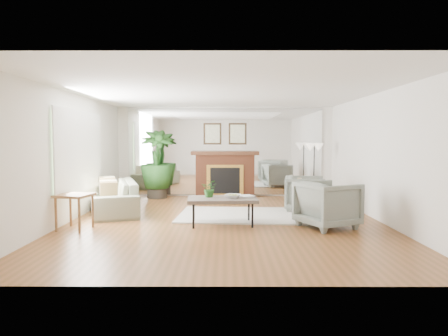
{
  "coord_description": "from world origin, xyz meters",
  "views": [
    {
      "loc": [
        0.0,
        -7.7,
        1.58
      ],
      "look_at": [
        -0.02,
        0.6,
        0.99
      ],
      "focal_mm": 32.0,
      "sensor_mm": 36.0,
      "label": 1
    }
  ],
  "objects_px": {
    "coffee_table": "(222,200)",
    "armchair_front": "(328,204)",
    "side_table": "(74,200)",
    "potted_ficus": "(157,162)",
    "floor_lamp": "(314,152)",
    "armchair_back": "(305,193)",
    "fireplace": "(225,173)",
    "sofa": "(114,196)"
  },
  "relations": [
    {
      "from": "coffee_table",
      "to": "armchair_front",
      "type": "bearing_deg",
      "value": -6.5
    },
    {
      "from": "coffee_table",
      "to": "armchair_back",
      "type": "height_order",
      "value": "armchair_back"
    },
    {
      "from": "side_table",
      "to": "potted_ficus",
      "type": "xyz_separation_m",
      "value": [
        0.8,
        3.85,
        0.46
      ]
    },
    {
      "from": "sofa",
      "to": "potted_ficus",
      "type": "height_order",
      "value": "potted_ficus"
    },
    {
      "from": "floor_lamp",
      "to": "armchair_back",
      "type": "bearing_deg",
      "value": -109.08
    },
    {
      "from": "fireplace",
      "to": "armchair_back",
      "type": "xyz_separation_m",
      "value": [
        1.77,
        -2.14,
        -0.27
      ]
    },
    {
      "from": "armchair_back",
      "to": "potted_ficus",
      "type": "xyz_separation_m",
      "value": [
        -3.63,
        1.98,
        0.6
      ]
    },
    {
      "from": "armchair_front",
      "to": "side_table",
      "type": "bearing_deg",
      "value": 66.35
    },
    {
      "from": "sofa",
      "to": "armchair_front",
      "type": "height_order",
      "value": "armchair_front"
    },
    {
      "from": "coffee_table",
      "to": "potted_ficus",
      "type": "height_order",
      "value": "potted_ficus"
    },
    {
      "from": "armchair_front",
      "to": "coffee_table",
      "type": "bearing_deg",
      "value": 57.77
    },
    {
      "from": "armchair_front",
      "to": "side_table",
      "type": "relative_size",
      "value": 1.43
    },
    {
      "from": "armchair_back",
      "to": "sofa",
      "type": "bearing_deg",
      "value": 102.03
    },
    {
      "from": "coffee_table",
      "to": "potted_ficus",
      "type": "bearing_deg",
      "value": 117.38
    },
    {
      "from": "armchair_front",
      "to": "potted_ficus",
      "type": "xyz_separation_m",
      "value": [
        -3.7,
        3.69,
        0.57
      ]
    },
    {
      "from": "armchair_front",
      "to": "side_table",
      "type": "xyz_separation_m",
      "value": [
        -4.5,
        -0.16,
        0.11
      ]
    },
    {
      "from": "coffee_table",
      "to": "sofa",
      "type": "distance_m",
      "value": 2.77
    },
    {
      "from": "side_table",
      "to": "armchair_back",
      "type": "bearing_deg",
      "value": 22.94
    },
    {
      "from": "coffee_table",
      "to": "armchair_back",
      "type": "xyz_separation_m",
      "value": [
        1.83,
        1.49,
        -0.08
      ]
    },
    {
      "from": "armchair_front",
      "to": "side_table",
      "type": "height_order",
      "value": "armchair_front"
    },
    {
      "from": "armchair_front",
      "to": "floor_lamp",
      "type": "xyz_separation_m",
      "value": [
        0.49,
        3.34,
        0.85
      ]
    },
    {
      "from": "armchair_front",
      "to": "potted_ficus",
      "type": "bearing_deg",
      "value": 19.33
    },
    {
      "from": "potted_ficus",
      "to": "fireplace",
      "type": "bearing_deg",
      "value": 4.91
    },
    {
      "from": "coffee_table",
      "to": "armchair_front",
      "type": "relative_size",
      "value": 1.43
    },
    {
      "from": "sofa",
      "to": "armchair_back",
      "type": "relative_size",
      "value": 2.73
    },
    {
      "from": "armchair_back",
      "to": "potted_ficus",
      "type": "height_order",
      "value": "potted_ficus"
    },
    {
      "from": "fireplace",
      "to": "side_table",
      "type": "distance_m",
      "value": 4.81
    },
    {
      "from": "sofa",
      "to": "floor_lamp",
      "type": "distance_m",
      "value": 5.18
    },
    {
      "from": "side_table",
      "to": "floor_lamp",
      "type": "xyz_separation_m",
      "value": [
        4.99,
        3.5,
        0.75
      ]
    },
    {
      "from": "sofa",
      "to": "side_table",
      "type": "relative_size",
      "value": 3.62
    },
    {
      "from": "fireplace",
      "to": "armchair_front",
      "type": "xyz_separation_m",
      "value": [
        1.85,
        -3.85,
        -0.24
      ]
    },
    {
      "from": "fireplace",
      "to": "side_table",
      "type": "xyz_separation_m",
      "value": [
        -2.65,
        -4.01,
        -0.13
      ]
    },
    {
      "from": "coffee_table",
      "to": "floor_lamp",
      "type": "relative_size",
      "value": 0.88
    },
    {
      "from": "armchair_back",
      "to": "armchair_front",
      "type": "bearing_deg",
      "value": -167.2
    },
    {
      "from": "armchair_back",
      "to": "side_table",
      "type": "relative_size",
      "value": 1.32
    },
    {
      "from": "coffee_table",
      "to": "potted_ficus",
      "type": "relative_size",
      "value": 0.71
    },
    {
      "from": "side_table",
      "to": "potted_ficus",
      "type": "relative_size",
      "value": 0.35
    },
    {
      "from": "coffee_table",
      "to": "floor_lamp",
      "type": "xyz_separation_m",
      "value": [
        2.39,
        3.12,
        0.81
      ]
    },
    {
      "from": "potted_ficus",
      "to": "floor_lamp",
      "type": "xyz_separation_m",
      "value": [
        4.19,
        -0.35,
        0.28
      ]
    },
    {
      "from": "fireplace",
      "to": "potted_ficus",
      "type": "xyz_separation_m",
      "value": [
        -1.85,
        -0.16,
        0.33
      ]
    },
    {
      "from": "sofa",
      "to": "floor_lamp",
      "type": "relative_size",
      "value": 1.57
    },
    {
      "from": "fireplace",
      "to": "coffee_table",
      "type": "xyz_separation_m",
      "value": [
        -0.05,
        -3.63,
        -0.19
      ]
    }
  ]
}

